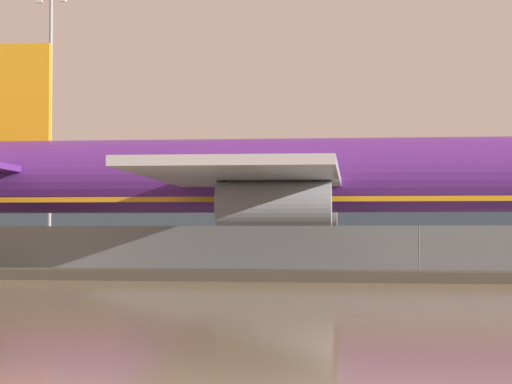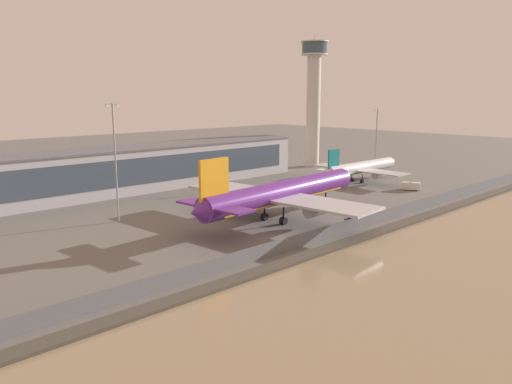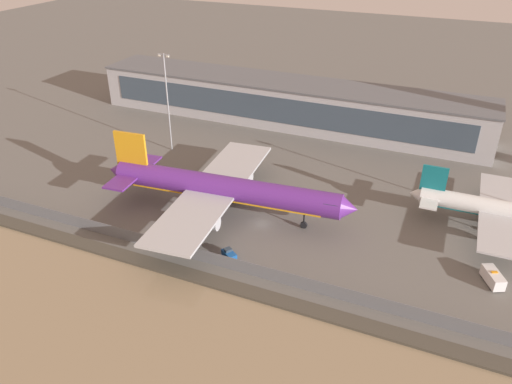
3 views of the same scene
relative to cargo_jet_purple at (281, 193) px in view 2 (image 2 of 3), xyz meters
The scene contains 11 objects.
ground_plane 11.09m from the cargo_jet_purple, ahead, with size 500.00×500.00×0.00m, color #66635E.
shoreline_seawall 23.61m from the cargo_jet_purple, 66.07° to the right, with size 320.00×3.00×0.50m.
perimeter_fence 19.45m from the cargo_jet_purple, 60.51° to the right, with size 280.00×0.10×2.65m.
cargo_jet_purple is the anchor object (origin of this frame).
passenger_jet_white_teal 56.85m from the cargo_jet_purple, 17.06° to the left, with size 38.19×32.40×11.55m.
baggage_tug 16.54m from the cargo_jet_purple, 58.65° to the right, with size 3.55×3.12×1.80m.
ops_van 53.15m from the cargo_jet_purple, ahead, with size 4.23×5.59×2.48m.
control_tower 88.57m from the cargo_jet_purple, 35.49° to the left, with size 10.32×10.32×49.32m.
terminal_building 54.95m from the cargo_jet_purple, 96.37° to the left, with size 117.37×17.19×12.68m.
apron_light_mast_apron_west 68.04m from the cargo_jet_purple, 15.76° to the left, with size 3.20×0.40×22.80m.
apron_light_mast_apron_east 36.82m from the cargo_jet_purple, 138.91° to the left, with size 3.20×0.40×25.74m.
Camera 2 is at (-87.88, -73.89, 27.64)m, focal length 35.00 mm.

